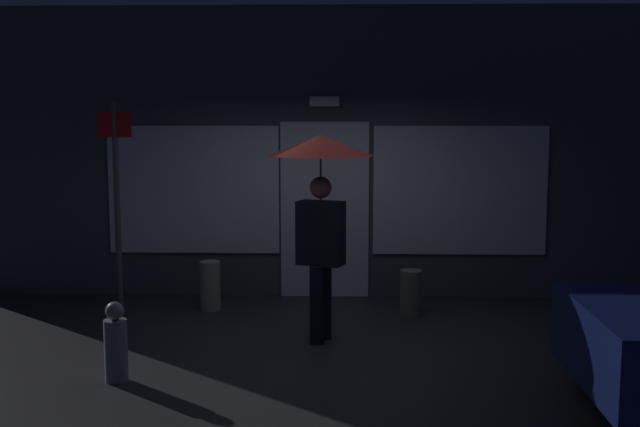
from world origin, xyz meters
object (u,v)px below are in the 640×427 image
(sidewalk_bollard, at_px, (411,292))
(sidewalk_bollard_2, at_px, (210,286))
(fire_hydrant, at_px, (116,344))
(person_with_umbrella, at_px, (321,182))
(street_sign_post, at_px, (117,194))

(sidewalk_bollard, xyz_separation_m, sidewalk_bollard_2, (-2.35, 0.14, 0.03))
(sidewalk_bollard, xyz_separation_m, fire_hydrant, (-2.76, -2.40, 0.07))
(person_with_umbrella, distance_m, sidewalk_bollard, 2.04)
(person_with_umbrella, bearing_deg, street_sign_post, -6.87)
(person_with_umbrella, height_order, fire_hydrant, person_with_umbrella)
(person_with_umbrella, xyz_separation_m, street_sign_post, (-2.43, 1.26, -0.26))
(person_with_umbrella, bearing_deg, sidewalk_bollard, -111.82)
(street_sign_post, distance_m, fire_hydrant, 2.85)
(person_with_umbrella, relative_size, fire_hydrant, 2.96)
(street_sign_post, height_order, sidewalk_bollard, street_sign_post)
(sidewalk_bollard, bearing_deg, fire_hydrant, -138.98)
(street_sign_post, bearing_deg, person_with_umbrella, -27.48)
(sidewalk_bollard_2, height_order, fire_hydrant, fire_hydrant)
(street_sign_post, bearing_deg, sidewalk_bollard_2, -1.14)
(person_with_umbrella, xyz_separation_m, sidewalk_bollard, (1.01, 1.10, -1.38))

